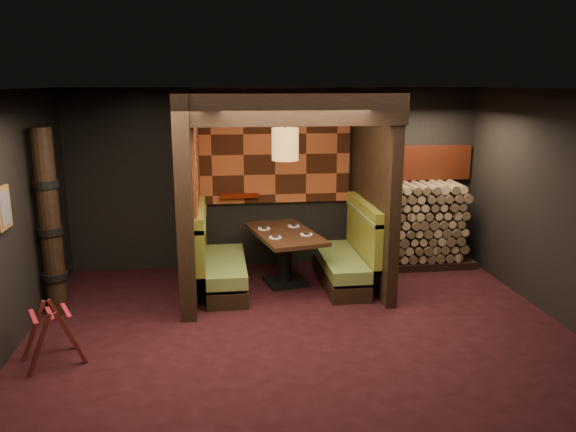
# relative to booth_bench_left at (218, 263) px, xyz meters

# --- Properties ---
(floor) EXTENTS (6.50, 5.50, 0.02)m
(floor) POSITION_rel_booth_bench_left_xyz_m (0.96, -1.65, -0.41)
(floor) COLOR black
(floor) RESTS_ON ground
(ceiling) EXTENTS (6.50, 5.50, 0.02)m
(ceiling) POSITION_rel_booth_bench_left_xyz_m (0.96, -1.65, 2.46)
(ceiling) COLOR black
(ceiling) RESTS_ON ground
(wall_back) EXTENTS (6.50, 0.02, 2.85)m
(wall_back) POSITION_rel_booth_bench_left_xyz_m (0.96, 1.11, 1.02)
(wall_back) COLOR black
(wall_back) RESTS_ON ground
(wall_front) EXTENTS (6.50, 0.02, 2.85)m
(wall_front) POSITION_rel_booth_bench_left_xyz_m (0.96, -4.41, 1.02)
(wall_front) COLOR black
(wall_front) RESTS_ON ground
(wall_right) EXTENTS (0.02, 5.50, 2.85)m
(wall_right) POSITION_rel_booth_bench_left_xyz_m (4.22, -1.65, 1.02)
(wall_right) COLOR black
(wall_right) RESTS_ON ground
(partition_left) EXTENTS (0.20, 2.20, 2.85)m
(partition_left) POSITION_rel_booth_bench_left_xyz_m (-0.39, -0.00, 1.02)
(partition_left) COLOR black
(partition_left) RESTS_ON floor
(partition_right) EXTENTS (0.15, 2.10, 2.85)m
(partition_right) POSITION_rel_booth_bench_left_xyz_m (2.26, 0.05, 1.02)
(partition_right) COLOR black
(partition_right) RESTS_ON floor
(header_beam) EXTENTS (2.85, 0.18, 0.44)m
(header_beam) POSITION_rel_booth_bench_left_xyz_m (0.94, -0.95, 2.23)
(header_beam) COLOR black
(header_beam) RESTS_ON partition_left
(tapa_back_panel) EXTENTS (2.40, 0.06, 1.55)m
(tapa_back_panel) POSITION_rel_booth_bench_left_xyz_m (0.94, 1.06, 1.42)
(tapa_back_panel) COLOR #AD4E27
(tapa_back_panel) RESTS_ON wall_back
(tapa_side_panel) EXTENTS (0.04, 1.85, 1.45)m
(tapa_side_panel) POSITION_rel_booth_bench_left_xyz_m (-0.27, 0.17, 1.45)
(tapa_side_panel) COLOR #AD4E27
(tapa_side_panel) RESTS_ON partition_left
(lacquer_shelf) EXTENTS (0.60, 0.12, 0.07)m
(lacquer_shelf) POSITION_rel_booth_bench_left_xyz_m (0.36, 1.00, 0.78)
(lacquer_shelf) COLOR #5D1505
(lacquer_shelf) RESTS_ON wall_back
(booth_bench_left) EXTENTS (0.68, 1.60, 1.14)m
(booth_bench_left) POSITION_rel_booth_bench_left_xyz_m (0.00, 0.00, 0.00)
(booth_bench_left) COLOR black
(booth_bench_left) RESTS_ON floor
(booth_bench_right) EXTENTS (0.68, 1.60, 1.14)m
(booth_bench_right) POSITION_rel_booth_bench_left_xyz_m (1.89, 0.00, 0.00)
(booth_bench_right) COLOR black
(booth_bench_right) RESTS_ON floor
(dining_table) EXTENTS (1.13, 1.65, 0.79)m
(dining_table) POSITION_rel_booth_bench_left_xyz_m (0.98, 0.14, 0.16)
(dining_table) COLOR black
(dining_table) RESTS_ON floor
(place_settings) EXTENTS (0.75, 0.79, 0.03)m
(place_settings) POSITION_rel_booth_bench_left_xyz_m (0.98, 0.14, 0.40)
(place_settings) COLOR white
(place_settings) RESTS_ON dining_table
(pendant_lamp) EXTENTS (0.38, 0.38, 1.00)m
(pendant_lamp) POSITION_rel_booth_bench_left_xyz_m (0.98, 0.09, 1.68)
(pendant_lamp) COLOR #A27A3D
(pendant_lamp) RESTS_ON ceiling
(framed_picture) EXTENTS (0.05, 0.36, 0.46)m
(framed_picture) POSITION_rel_booth_bench_left_xyz_m (-2.25, -1.55, 1.22)
(framed_picture) COLOR olive
(framed_picture) RESTS_ON wall_left
(luggage_rack) EXTENTS (0.75, 0.66, 0.68)m
(luggage_rack) POSITION_rel_booth_bench_left_xyz_m (-1.77, -1.94, -0.06)
(luggage_rack) COLOR #4A1713
(luggage_rack) RESTS_ON floor
(totem_column) EXTENTS (0.31, 0.31, 2.40)m
(totem_column) POSITION_rel_booth_bench_left_xyz_m (-2.09, -0.55, 0.79)
(totem_column) COLOR black
(totem_column) RESTS_ON floor
(firewood_stack) EXTENTS (1.73, 0.70, 1.36)m
(firewood_stack) POSITION_rel_booth_bench_left_xyz_m (3.25, 0.70, 0.28)
(firewood_stack) COLOR black
(firewood_stack) RESTS_ON floor
(mosaic_header) EXTENTS (1.83, 0.10, 0.56)m
(mosaic_header) POSITION_rel_booth_bench_left_xyz_m (3.25, 1.03, 1.24)
(mosaic_header) COLOR maroon
(mosaic_header) RESTS_ON wall_back
(bay_front_post) EXTENTS (0.08, 0.08, 2.85)m
(bay_front_post) POSITION_rel_booth_bench_left_xyz_m (2.35, 0.31, 1.02)
(bay_front_post) COLOR black
(bay_front_post) RESTS_ON floor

